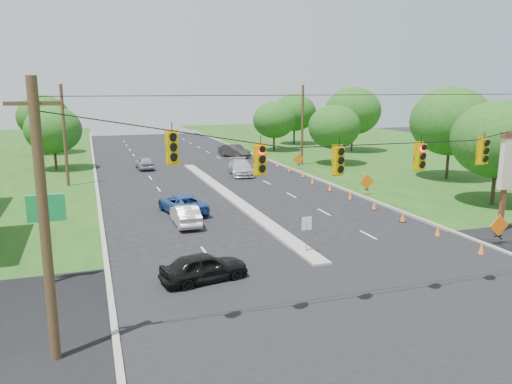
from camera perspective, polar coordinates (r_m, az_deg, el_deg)
name	(u,v)px	position (r m, az deg, el deg)	size (l,w,h in m)	color
ground	(365,299)	(21.80, 12.38, -11.84)	(160.00, 160.00, 0.00)	black
cross_street	(365,299)	(21.80, 12.38, -11.84)	(160.00, 14.00, 0.02)	black
curb_left	(97,185)	(47.79, -17.77, 0.80)	(0.25, 110.00, 0.16)	gray
curb_right	(300,173)	(52.07, 5.03, 2.18)	(0.25, 110.00, 0.16)	gray
median	(230,197)	(40.38, -3.03, -0.59)	(1.00, 34.00, 0.18)	gray
median_sign	(307,228)	(26.31, 5.81, -4.10)	(0.55, 0.06, 2.05)	gray
signal_span	(384,187)	(19.49, 14.40, 0.58)	(25.60, 0.32, 9.00)	#422D1C
utility_pole_far_left	(65,136)	(47.22, -21.03, 5.98)	(0.28, 0.28, 9.00)	#422D1C
utility_pole_far_right	(302,126)	(57.04, 5.31, 7.57)	(0.28, 0.28, 9.00)	#422D1C
cone_0	(481,248)	(29.01, 24.36, -5.90)	(0.32, 0.32, 0.70)	orange
cone_1	(438,231)	(31.52, 20.06, -4.19)	(0.32, 0.32, 0.70)	orange
cone_2	(403,217)	(34.21, 16.43, -2.73)	(0.32, 0.32, 0.70)	orange
cone_3	(374,205)	(37.04, 13.35, -1.47)	(0.32, 0.32, 0.70)	orange
cone_4	(350,195)	(39.97, 10.71, -0.39)	(0.32, 0.32, 0.70)	orange
cone_5	(330,187)	(42.99, 8.44, 0.54)	(0.32, 0.32, 0.70)	orange
cone_6	(312,180)	(46.07, 6.47, 1.34)	(0.32, 0.32, 0.70)	orange
cone_7	(303,174)	(49.45, 5.39, 2.08)	(0.32, 0.32, 0.70)	orange
cone_8	(289,169)	(52.62, 3.84, 2.69)	(0.32, 0.32, 0.70)	orange
cone_9	(278,164)	(55.83, 2.47, 3.23)	(0.32, 0.32, 0.70)	orange
cone_10	(267,160)	(59.08, 1.25, 3.71)	(0.32, 0.32, 0.70)	orange
cone_11	(257,156)	(62.35, 0.16, 4.14)	(0.32, 0.32, 0.70)	orange
cone_12	(249,153)	(65.65, -0.83, 4.52)	(0.32, 0.32, 0.70)	orange
work_sign_0	(499,227)	(30.89, 26.03, -3.58)	(1.27, 0.58, 1.37)	black
work_sign_1	(367,182)	(41.69, 12.55, 1.07)	(1.27, 0.58, 1.37)	black
work_sign_2	(299,160)	(53.99, 4.88, 3.70)	(1.27, 0.58, 1.37)	black
tree_5	(53,130)	(57.27, -22.18, 6.61)	(5.88, 5.88, 6.86)	black
tree_6	(43,117)	(72.30, -23.16, 7.92)	(6.72, 6.72, 7.84)	black
tree_7	(498,139)	(40.87, 25.94, 5.44)	(6.72, 6.72, 7.84)	black
tree_8	(451,121)	(50.90, 21.37, 7.53)	(7.56, 7.56, 8.82)	black
tree_9	(334,127)	(57.67, 8.92, 7.36)	(5.88, 5.88, 6.86)	black
tree_10	(353,111)	(70.18, 11.03, 9.06)	(7.56, 7.56, 8.82)	black
tree_11	(294,112)	(78.31, 4.41, 9.05)	(6.72, 6.72, 7.84)	black
tree_12	(274,120)	(69.62, 2.08, 8.23)	(5.88, 5.88, 6.86)	black
black_sedan	(204,267)	(22.96, -5.96, -8.55)	(1.62, 4.01, 1.37)	black
white_sedan	(185,215)	(32.32, -8.08, -2.61)	(1.41, 4.05, 1.34)	#C1B2AE
blue_pickup	(182,204)	(35.37, -8.43, -1.33)	(2.29, 4.96, 1.38)	#234A90
silver_car_far	(241,167)	(50.56, -1.75, 2.82)	(2.16, 5.32, 1.54)	#B4B1BF
silver_car_oncoming	(144,163)	(55.49, -12.63, 3.25)	(1.62, 4.02, 1.37)	#8F93A4
dark_car_receding	(234,151)	(63.77, -2.51, 4.72)	(1.72, 4.92, 1.62)	#272526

